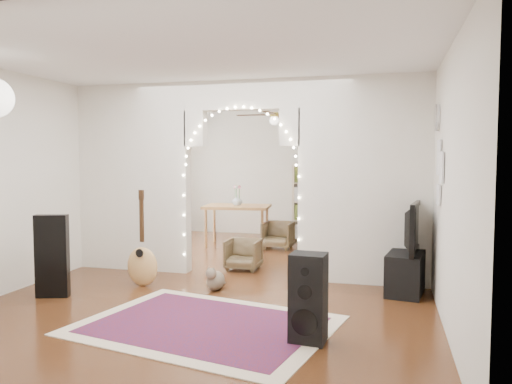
% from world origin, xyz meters
% --- Properties ---
extents(floor, '(7.50, 7.50, 0.00)m').
position_xyz_m(floor, '(0.00, 0.00, 0.00)').
color(floor, black).
rests_on(floor, ground).
extents(ceiling, '(5.00, 7.50, 0.02)m').
position_xyz_m(ceiling, '(0.00, 0.00, 2.70)').
color(ceiling, white).
rests_on(ceiling, wall_back).
extents(wall_back, '(5.00, 0.02, 2.70)m').
position_xyz_m(wall_back, '(0.00, 3.75, 1.35)').
color(wall_back, silver).
rests_on(wall_back, floor).
extents(wall_front, '(5.00, 0.02, 2.70)m').
position_xyz_m(wall_front, '(0.00, -3.75, 1.35)').
color(wall_front, silver).
rests_on(wall_front, floor).
extents(wall_left, '(0.02, 7.50, 2.70)m').
position_xyz_m(wall_left, '(-2.50, 0.00, 1.35)').
color(wall_left, silver).
rests_on(wall_left, floor).
extents(wall_right, '(0.02, 7.50, 2.70)m').
position_xyz_m(wall_right, '(2.50, 0.00, 1.35)').
color(wall_right, silver).
rests_on(wall_right, floor).
extents(divider_wall, '(5.00, 0.20, 2.70)m').
position_xyz_m(divider_wall, '(0.00, 0.00, 1.42)').
color(divider_wall, silver).
rests_on(divider_wall, floor).
extents(fairy_lights, '(1.64, 0.04, 1.60)m').
position_xyz_m(fairy_lights, '(0.00, -0.13, 1.55)').
color(fairy_lights, '#FFEABF').
rests_on(fairy_lights, divider_wall).
extents(window, '(0.04, 1.20, 1.40)m').
position_xyz_m(window, '(-2.47, 1.80, 1.50)').
color(window, white).
rests_on(window, wall_left).
extents(wall_clock, '(0.03, 0.31, 0.31)m').
position_xyz_m(wall_clock, '(2.48, -0.60, 2.10)').
color(wall_clock, white).
rests_on(wall_clock, wall_right).
extents(picture_frames, '(0.02, 0.50, 0.70)m').
position_xyz_m(picture_frames, '(2.48, -1.00, 1.50)').
color(picture_frames, white).
rests_on(picture_frames, wall_right).
extents(ceiling_fan, '(1.10, 1.10, 0.30)m').
position_xyz_m(ceiling_fan, '(0.00, 2.00, 2.40)').
color(ceiling_fan, '#AF993A').
rests_on(ceiling_fan, ceiling).
extents(area_rug, '(2.71, 2.24, 0.02)m').
position_xyz_m(area_rug, '(0.24, -2.11, 0.01)').
color(area_rug, maroon).
rests_on(area_rug, floor).
extents(guitar_case, '(0.39, 0.23, 0.98)m').
position_xyz_m(guitar_case, '(-1.86, -1.62, 0.49)').
color(guitar_case, black).
rests_on(guitar_case, floor).
extents(acoustic_guitar, '(0.44, 0.20, 1.05)m').
position_xyz_m(acoustic_guitar, '(-1.08, -0.89, 0.46)').
color(acoustic_guitar, tan).
rests_on(acoustic_guitar, floor).
extents(tabby_cat, '(0.24, 0.50, 0.33)m').
position_xyz_m(tabby_cat, '(-0.10, -0.85, 0.13)').
color(tabby_cat, brown).
rests_on(tabby_cat, floor).
extents(floor_speaker, '(0.33, 0.30, 0.80)m').
position_xyz_m(floor_speaker, '(1.28, -2.28, 0.40)').
color(floor_speaker, black).
rests_on(floor_speaker, floor).
extents(media_console, '(0.55, 1.05, 0.50)m').
position_xyz_m(media_console, '(2.20, -0.25, 0.25)').
color(media_console, black).
rests_on(media_console, floor).
extents(tv, '(0.31, 1.08, 0.62)m').
position_xyz_m(tv, '(2.20, -0.25, 0.81)').
color(tv, black).
rests_on(tv, media_console).
extents(bookcase, '(1.53, 0.81, 1.53)m').
position_xyz_m(bookcase, '(0.87, 3.25, 0.76)').
color(bookcase, '#C9B492').
rests_on(bookcase, floor).
extents(dining_table, '(1.27, 0.91, 0.76)m').
position_xyz_m(dining_table, '(-0.76, 2.26, 0.68)').
color(dining_table, olive).
rests_on(dining_table, floor).
extents(flower_vase, '(0.20, 0.20, 0.19)m').
position_xyz_m(flower_vase, '(-0.76, 2.26, 0.85)').
color(flower_vase, silver).
rests_on(flower_vase, dining_table).
extents(dining_chair_left, '(0.48, 0.50, 0.45)m').
position_xyz_m(dining_chair_left, '(-0.09, 0.35, 0.23)').
color(dining_chair_left, brown).
rests_on(dining_chair_left, floor).
extents(dining_chair_right, '(0.54, 0.55, 0.49)m').
position_xyz_m(dining_chair_right, '(0.04, 2.16, 0.24)').
color(dining_chair_right, brown).
rests_on(dining_chair_right, floor).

